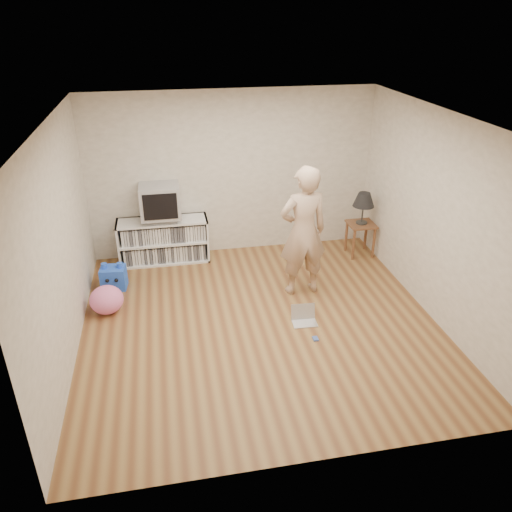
{
  "coord_description": "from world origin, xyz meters",
  "views": [
    {
      "loc": [
        -1.06,
        -5.28,
        3.68
      ],
      "look_at": [
        0.02,
        0.4,
        0.77
      ],
      "focal_mm": 35.0,
      "sensor_mm": 36.0,
      "label": 1
    }
  ],
  "objects_px": {
    "media_unit": "(164,240)",
    "dvd_deck": "(162,218)",
    "crt_tv": "(160,201)",
    "table_lamp": "(364,200)",
    "plush_blue": "(114,277)",
    "person": "(303,232)",
    "side_table": "(361,231)",
    "laptop": "(304,317)",
    "plush_pink": "(107,300)"
  },
  "relations": [
    {
      "from": "table_lamp",
      "to": "plush_pink",
      "type": "relative_size",
      "value": 1.16
    },
    {
      "from": "side_table",
      "to": "person",
      "type": "relative_size",
      "value": 0.3
    },
    {
      "from": "table_lamp",
      "to": "person",
      "type": "relative_size",
      "value": 0.28
    },
    {
      "from": "dvd_deck",
      "to": "table_lamp",
      "type": "relative_size",
      "value": 0.87
    },
    {
      "from": "side_table",
      "to": "plush_pink",
      "type": "xyz_separation_m",
      "value": [
        -3.94,
        -1.02,
        -0.23
      ]
    },
    {
      "from": "crt_tv",
      "to": "person",
      "type": "xyz_separation_m",
      "value": [
        1.89,
        -1.34,
        -0.09
      ]
    },
    {
      "from": "dvd_deck",
      "to": "person",
      "type": "bearing_deg",
      "value": -35.4
    },
    {
      "from": "crt_tv",
      "to": "plush_blue",
      "type": "bearing_deg",
      "value": -135.03
    },
    {
      "from": "laptop",
      "to": "plush_pink",
      "type": "xyz_separation_m",
      "value": [
        -2.52,
        0.71,
        0.13
      ]
    },
    {
      "from": "media_unit",
      "to": "plush_blue",
      "type": "relative_size",
      "value": 3.48
    },
    {
      "from": "media_unit",
      "to": "crt_tv",
      "type": "relative_size",
      "value": 2.33
    },
    {
      "from": "dvd_deck",
      "to": "side_table",
      "type": "distance_m",
      "value": 3.18
    },
    {
      "from": "table_lamp",
      "to": "laptop",
      "type": "height_order",
      "value": "table_lamp"
    },
    {
      "from": "crt_tv",
      "to": "laptop",
      "type": "bearing_deg",
      "value": -50.58
    },
    {
      "from": "plush_blue",
      "to": "plush_pink",
      "type": "height_order",
      "value": "plush_blue"
    },
    {
      "from": "side_table",
      "to": "person",
      "type": "distance_m",
      "value": 1.67
    },
    {
      "from": "crt_tv",
      "to": "table_lamp",
      "type": "bearing_deg",
      "value": -6.65
    },
    {
      "from": "crt_tv",
      "to": "plush_blue",
      "type": "xyz_separation_m",
      "value": [
        -0.75,
        -0.74,
        -0.85
      ]
    },
    {
      "from": "media_unit",
      "to": "table_lamp",
      "type": "distance_m",
      "value": 3.22
    },
    {
      "from": "side_table",
      "to": "plush_blue",
      "type": "bearing_deg",
      "value": -174.45
    },
    {
      "from": "crt_tv",
      "to": "laptop",
      "type": "relative_size",
      "value": 1.84
    },
    {
      "from": "side_table",
      "to": "plush_blue",
      "type": "distance_m",
      "value": 3.92
    },
    {
      "from": "crt_tv",
      "to": "table_lamp",
      "type": "relative_size",
      "value": 1.17
    },
    {
      "from": "media_unit",
      "to": "dvd_deck",
      "type": "relative_size",
      "value": 3.11
    },
    {
      "from": "plush_pink",
      "to": "person",
      "type": "bearing_deg",
      "value": 1.0
    },
    {
      "from": "table_lamp",
      "to": "plush_blue",
      "type": "height_order",
      "value": "table_lamp"
    },
    {
      "from": "side_table",
      "to": "table_lamp",
      "type": "height_order",
      "value": "table_lamp"
    },
    {
      "from": "crt_tv",
      "to": "person",
      "type": "bearing_deg",
      "value": -35.33
    },
    {
      "from": "dvd_deck",
      "to": "person",
      "type": "height_order",
      "value": "person"
    },
    {
      "from": "media_unit",
      "to": "table_lamp",
      "type": "height_order",
      "value": "table_lamp"
    },
    {
      "from": "dvd_deck",
      "to": "table_lamp",
      "type": "xyz_separation_m",
      "value": [
        3.14,
        -0.37,
        0.21
      ]
    },
    {
      "from": "plush_pink",
      "to": "table_lamp",
      "type": "bearing_deg",
      "value": 14.47
    },
    {
      "from": "side_table",
      "to": "laptop",
      "type": "bearing_deg",
      "value": -129.52
    },
    {
      "from": "side_table",
      "to": "plush_blue",
      "type": "height_order",
      "value": "side_table"
    },
    {
      "from": "table_lamp",
      "to": "person",
      "type": "bearing_deg",
      "value": -142.39
    },
    {
      "from": "dvd_deck",
      "to": "plush_pink",
      "type": "bearing_deg",
      "value": -119.85
    },
    {
      "from": "crt_tv",
      "to": "plush_pink",
      "type": "height_order",
      "value": "crt_tv"
    },
    {
      "from": "media_unit",
      "to": "person",
      "type": "distance_m",
      "value": 2.39
    },
    {
      "from": "media_unit",
      "to": "table_lamp",
      "type": "relative_size",
      "value": 2.72
    },
    {
      "from": "person",
      "to": "plush_blue",
      "type": "height_order",
      "value": "person"
    },
    {
      "from": "crt_tv",
      "to": "side_table",
      "type": "bearing_deg",
      "value": -6.65
    },
    {
      "from": "side_table",
      "to": "laptop",
      "type": "height_order",
      "value": "side_table"
    },
    {
      "from": "plush_pink",
      "to": "dvd_deck",
      "type": "bearing_deg",
      "value": 60.15
    },
    {
      "from": "plush_blue",
      "to": "dvd_deck",
      "type": "bearing_deg",
      "value": 50.91
    },
    {
      "from": "plush_blue",
      "to": "media_unit",
      "type": "bearing_deg",
      "value": 51.51
    },
    {
      "from": "plush_blue",
      "to": "person",
      "type": "bearing_deg",
      "value": -6.86
    },
    {
      "from": "media_unit",
      "to": "person",
      "type": "bearing_deg",
      "value": -35.71
    },
    {
      "from": "dvd_deck",
      "to": "table_lamp",
      "type": "height_order",
      "value": "table_lamp"
    },
    {
      "from": "dvd_deck",
      "to": "laptop",
      "type": "bearing_deg",
      "value": -50.63
    },
    {
      "from": "crt_tv",
      "to": "plush_blue",
      "type": "relative_size",
      "value": 1.49
    }
  ]
}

